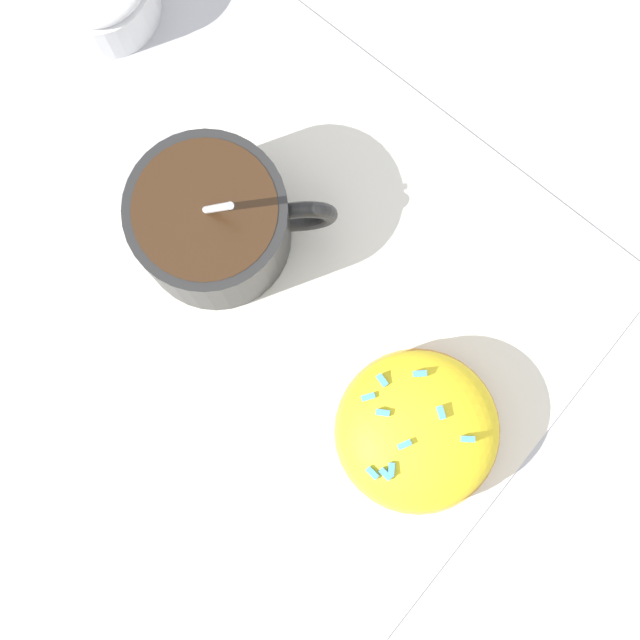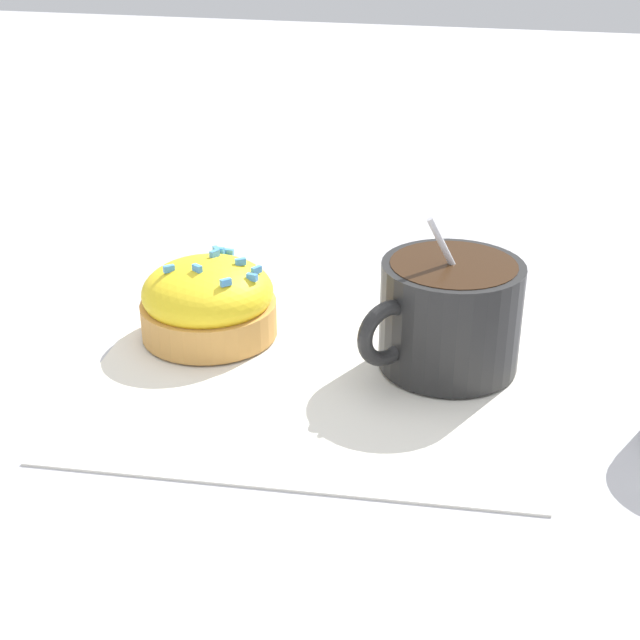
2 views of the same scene
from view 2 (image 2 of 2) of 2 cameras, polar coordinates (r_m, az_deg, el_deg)
ground_plane at (r=0.57m, az=-0.09°, el=-2.59°), size 3.00×3.00×0.00m
paper_napkin at (r=0.57m, az=-0.09°, el=-2.46°), size 0.30×0.30×0.00m
coffee_cup at (r=0.55m, az=8.24°, el=0.59°), size 0.09×0.10×0.10m
frosted_pastry at (r=0.59m, az=-7.16°, el=1.18°), size 0.09×0.09×0.05m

